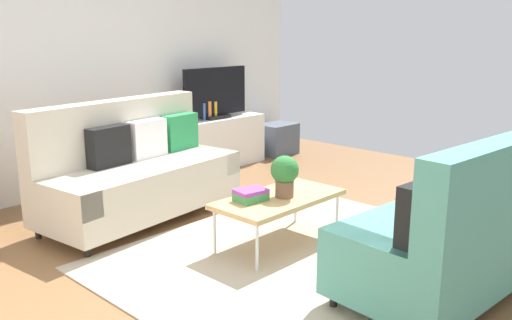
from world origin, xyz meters
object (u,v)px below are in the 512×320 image
Objects in this scene: tv_console at (215,143)px; tv at (215,94)px; storage_trunk at (277,139)px; vase_0 at (176,116)px; bottle_2 at (215,110)px; bottle_1 at (210,110)px; table_book_0 at (251,199)px; couch_beige at (136,171)px; bottle_0 at (204,112)px; coffee_table at (279,200)px; potted_plant at (285,174)px; vase_1 at (187,114)px; couch_green at (465,228)px.

tv is (-0.00, -0.02, 0.63)m from tv_console.
storage_trunk is 1.76m from vase_0.
bottle_1 is at bearing 180.00° from bottle_2.
vase_0 reaches higher than table_book_0.
bottle_0 is (1.61, 0.87, 0.30)m from couch_beige.
couch_beige reaches higher than coffee_table.
potted_plant is 0.34m from table_book_0.
couch_beige is 9.28× the size of bottle_0.
bottle_1 reaches higher than bottle_2.
table_book_0 is 1.12× the size of bottle_0.
coffee_table is 0.79× the size of tv_console.
tv is 4.68× the size of bottle_0.
vase_0 is 0.75× the size of bottle_2.
coffee_table is 6.79× the size of vase_0.
bottle_0 is (-0.21, -0.04, 0.43)m from tv_console.
tv_console is 0.45m from bottle_1.
couch_beige is 1.98× the size of tv.
couch_beige is 8.67× the size of bottle_1.
vase_0 is 0.57m from bottle_2.
storage_trunk is at bearing -3.06° from bottle_2.
couch_beige is 8.27× the size of table_book_0.
bottle_2 reaches higher than tv_console.
tv is at bearing 59.21° from potted_plant.
table_book_0 is 2.66m from bottle_0.
potted_plant is at bearing -118.75° from bottle_1.
vase_0 is (0.85, 2.38, 0.33)m from coffee_table.
bottle_2 is (0.56, -0.09, 0.03)m from vase_0.
vase_1 is at bearing 170.27° from tv.
potted_plant is at bearing -120.79° from tv.
potted_plant is (0.42, -1.46, 0.16)m from couch_beige.
potted_plant is at bearing -56.17° from coffee_table.
tv is (1.43, 2.31, 0.56)m from coffee_table.
tv_console is 8.64× the size of vase_0.
tv_console is at bearing 59.42° from potted_plant.
tv_console is 0.71m from vase_0.
bottle_0 is at bearing -174.64° from tv.
couch_beige is 10.19× the size of vase_1.
storage_trunk is at bearing -171.19° from couch_beige.
tv is at bearing 175.84° from storage_trunk.
couch_green is 3.89m from bottle_2.
tv is at bearing 77.25° from couch_green.
vase_0 is (-0.58, 0.07, -0.23)m from tv.
storage_trunk is at bearing 62.73° from couch_green.
couch_green is at bearing -104.11° from bottle_0.
table_book_0 is at bearing -124.94° from bottle_1.
couch_beige is at bearing -153.96° from tv.
couch_green reaches higher than coffee_table.
couch_beige is 3.04m from storage_trunk.
bottle_0 is at bearing 62.99° from potted_plant.
bottle_2 is at bearing -9.16° from vase_0.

